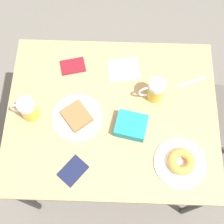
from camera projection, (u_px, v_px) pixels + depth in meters
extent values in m
plane|color=#666059|center=(112.00, 154.00, 2.23)|extent=(8.00, 8.00, 0.00)
cube|color=tan|center=(112.00, 115.00, 1.54)|extent=(0.84, 1.04, 0.03)
cylinder|color=black|center=(41.00, 81.00, 2.04)|extent=(0.04, 0.04, 0.73)
cylinder|color=black|center=(25.00, 200.00, 1.75)|extent=(0.04, 0.04, 0.73)
cylinder|color=black|center=(187.00, 85.00, 2.03)|extent=(0.04, 0.04, 0.73)
cylinder|color=black|center=(195.00, 205.00, 1.74)|extent=(0.04, 0.04, 0.73)
cylinder|color=#514C47|center=(208.00, 104.00, 2.14)|extent=(0.03, 0.03, 0.44)
cylinder|color=#514C47|center=(209.00, 154.00, 2.00)|extent=(0.03, 0.03, 0.44)
cylinder|color=white|center=(77.00, 117.00, 1.51)|extent=(0.25, 0.25, 0.01)
cube|color=brown|center=(77.00, 116.00, 1.50)|extent=(0.17, 0.17, 0.03)
cylinder|color=white|center=(180.00, 163.00, 1.43)|extent=(0.24, 0.24, 0.01)
torus|color=#D18938|center=(181.00, 162.00, 1.40)|extent=(0.13, 0.13, 0.04)
cylinder|color=gold|center=(29.00, 111.00, 1.48)|extent=(0.08, 0.08, 0.11)
cylinder|color=white|center=(26.00, 105.00, 1.41)|extent=(0.08, 0.08, 0.03)
torus|color=silver|center=(19.00, 109.00, 1.46)|extent=(0.01, 0.09, 0.09)
cylinder|color=gold|center=(155.00, 92.00, 1.51)|extent=(0.08, 0.08, 0.11)
cylinder|color=white|center=(157.00, 85.00, 1.45)|extent=(0.08, 0.08, 0.03)
torus|color=silver|center=(147.00, 91.00, 1.50)|extent=(0.03, 0.09, 0.09)
cube|color=white|center=(123.00, 70.00, 1.62)|extent=(0.16, 0.18, 0.00)
cube|color=silver|center=(192.00, 82.00, 1.59)|extent=(0.07, 0.15, 0.00)
cube|color=maroon|center=(73.00, 66.00, 1.63)|extent=(0.12, 0.14, 0.01)
cube|color=#141938|center=(73.00, 171.00, 1.42)|extent=(0.15, 0.15, 0.01)
cube|color=teal|center=(131.00, 126.00, 1.47)|extent=(0.15, 0.17, 0.06)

